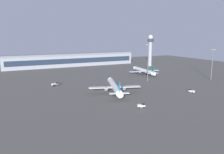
{
  "coord_description": "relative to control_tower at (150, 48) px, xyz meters",
  "views": [
    {
      "loc": [
        -92.7,
        -144.81,
        38.51
      ],
      "look_at": [
        -10.84,
        21.65,
        4.0
      ],
      "focal_mm": 35.41,
      "sensor_mm": 36.0,
      "label": 1
    }
  ],
  "objects": [
    {
      "name": "fuel_truck",
      "position": [
        -135.68,
        -62.78,
        -21.64
      ],
      "size": [
        6.51,
        4.97,
        2.35
      ],
      "rotation": [
        0.0,
        0.0,
        5.24
      ],
      "color": "gray",
      "rests_on": "ground"
    },
    {
      "name": "cargo_loader",
      "position": [
        -105.14,
        -138.24,
        -21.83
      ],
      "size": [
        4.56,
        3.24,
        2.25
      ],
      "rotation": [
        0.0,
        0.0,
        4.37
      ],
      "color": "white",
      "rests_on": "ground"
    },
    {
      "name": "baggage_tractor",
      "position": [
        -56.14,
        -126.34,
        -21.83
      ],
      "size": [
        2.54,
        4.38,
        2.25
      ],
      "rotation": [
        0.0,
        0.0,
        0.15
      ],
      "color": "white",
      "rests_on": "ground"
    },
    {
      "name": "terminal_building",
      "position": [
        -90.91,
        45.92,
        -14.91
      ],
      "size": [
        167.13,
        22.4,
        16.4
      ],
      "color": "#9EA3AD",
      "rests_on": "ground"
    },
    {
      "name": "control_tower",
      "position": [
        0.0,
        0.0,
        0.0
      ],
      "size": [
        8.0,
        8.0,
        39.91
      ],
      "color": "#A8A8B2",
      "rests_on": "ground"
    },
    {
      "name": "airplane_near_gate",
      "position": [
        -104.06,
        -103.74,
        -18.59
      ],
      "size": [
        34.9,
        44.37,
        11.69
      ],
      "rotation": [
        0.0,
        0.0,
        -0.32
      ],
      "color": "silver",
      "rests_on": "ground"
    },
    {
      "name": "apron_light_east",
      "position": [
        -59.88,
        -79.76,
        -5.2
      ],
      "size": [
        4.8,
        0.9,
        31.8
      ],
      "color": "slate",
      "rests_on": "ground"
    },
    {
      "name": "ground_plane",
      "position": [
        -77.8,
        -89.94,
        -23.01
      ],
      "size": [
        416.0,
        416.0,
        0.0
      ],
      "primitive_type": "plane",
      "color": "#56544F"
    },
    {
      "name": "apron_light_west",
      "position": [
        -6.08,
        -100.43,
        -7.46
      ],
      "size": [
        4.8,
        0.9,
        27.37
      ],
      "color": "slate",
      "rests_on": "ground"
    },
    {
      "name": "airplane_taxiway_distant",
      "position": [
        -44.55,
        -51.78,
        -18.99
      ],
      "size": [
        32.37,
        41.51,
        10.64
      ],
      "rotation": [
        0.0,
        0.0,
        -0.11
      ],
      "color": "silver",
      "rests_on": "ground"
    }
  ]
}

